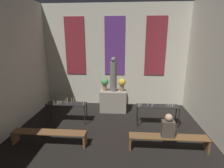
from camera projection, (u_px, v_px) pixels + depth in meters
The scene contains 10 objects.
wall_back at pixel (115, 56), 8.35m from camera, with size 6.98×0.16×4.77m.
altar at pixel (113, 101), 7.89m from camera, with size 1.17×0.64×0.95m.
statue at pixel (113, 75), 7.60m from camera, with size 0.30×0.30×1.50m.
flower_vase_left at pixel (105, 83), 7.71m from camera, with size 0.33×0.33×0.56m.
flower_vase_right at pixel (122, 83), 7.66m from camera, with size 0.33×0.33×0.56m.
candle_rack_left at pixel (66, 105), 6.78m from camera, with size 1.55×0.42×0.98m.
candle_rack_right at pixel (158, 108), 6.53m from camera, with size 1.55×0.42×0.98m.
pew_back_left at pixel (49, 135), 5.39m from camera, with size 2.30×0.36×0.44m.
pew_back_right at pixel (168, 140), 5.13m from camera, with size 2.30×0.36×0.44m.
person_seated at pixel (168, 127), 5.03m from camera, with size 0.36×0.24×0.71m.
Camera 1 is at (0.49, 3.19, 3.22)m, focal length 28.00 mm.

